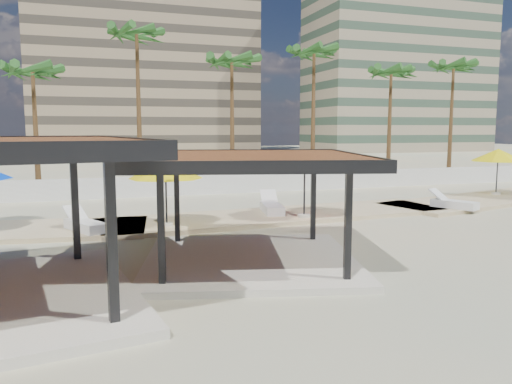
# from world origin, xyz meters

# --- Properties ---
(ground) EXTENTS (200.00, 200.00, 0.00)m
(ground) POSITION_xyz_m (0.00, 0.00, 0.00)
(ground) COLOR #CAB185
(ground) RESTS_ON ground
(promenade) EXTENTS (44.45, 7.97, 0.24)m
(promenade) POSITION_xyz_m (2.00, 7.67, 0.06)
(promenade) COLOR #C6B284
(promenade) RESTS_ON ground
(boundary_wall) EXTENTS (56.00, 0.30, 1.20)m
(boundary_wall) POSITION_xyz_m (0.00, 16.00, 0.60)
(boundary_wall) COLOR silver
(boundary_wall) RESTS_ON ground
(building_mid) EXTENTS (38.00, 16.00, 30.40)m
(building_mid) POSITION_xyz_m (4.00, 78.00, 14.27)
(building_mid) COLOR #847259
(building_mid) RESTS_ON ground
(building_east) EXTENTS (32.00, 15.00, 36.40)m
(building_east) POSITION_xyz_m (48.00, 66.00, 17.27)
(building_east) COLOR gray
(building_east) RESTS_ON ground
(pavilion_central) EXTENTS (7.84, 7.84, 3.27)m
(pavilion_central) POSITION_xyz_m (-1.71, 0.04, 1.95)
(pavilion_central) COLOR beige
(pavilion_central) RESTS_ON ground
(umbrella_b) EXTENTS (3.39, 3.39, 2.58)m
(umbrella_b) POSITION_xyz_m (-3.32, 5.80, 2.40)
(umbrella_b) COLOR beige
(umbrella_b) RESTS_ON promenade
(umbrella_c) EXTENTS (4.07, 4.07, 2.82)m
(umbrella_c) POSITION_xyz_m (2.62, 5.80, 2.60)
(umbrella_c) COLOR beige
(umbrella_c) RESTS_ON promenade
(umbrella_e) EXTENTS (3.53, 3.53, 2.67)m
(umbrella_e) POSITION_xyz_m (16.43, 9.20, 2.48)
(umbrella_e) COLOR beige
(umbrella_e) RESTS_ON promenade
(lounger_a) EXTENTS (1.66, 2.37, 0.86)m
(lounger_a) POSITION_xyz_m (-6.39, 5.85, 0.39)
(lounger_a) COLOR silver
(lounger_a) RESTS_ON promenade
(lounger_b) EXTENTS (1.21, 2.53, 0.92)m
(lounger_b) POSITION_xyz_m (1.76, 7.50, 0.40)
(lounger_b) COLOR silver
(lounger_b) RESTS_ON promenade
(lounger_c) EXTENTS (1.63, 2.37, 0.86)m
(lounger_c) POSITION_xyz_m (10.56, 5.85, 0.39)
(lounger_c) COLOR silver
(lounger_c) RESTS_ON promenade
(palm_c) EXTENTS (3.00, 3.00, 8.11)m
(palm_c) POSITION_xyz_m (-9.00, 18.10, 7.01)
(palm_c) COLOR brown
(palm_c) RESTS_ON ground
(palm_d) EXTENTS (3.00, 3.00, 10.71)m
(palm_d) POSITION_xyz_m (-3.00, 18.90, 9.46)
(palm_d) COLOR brown
(palm_d) RESTS_ON ground
(palm_e) EXTENTS (3.00, 3.00, 9.20)m
(palm_e) POSITION_xyz_m (3.00, 18.40, 8.04)
(palm_e) COLOR brown
(palm_e) RESTS_ON ground
(palm_f) EXTENTS (3.00, 3.00, 10.11)m
(palm_f) POSITION_xyz_m (9.00, 18.60, 8.89)
(palm_f) COLOR brown
(palm_f) RESTS_ON ground
(palm_g) EXTENTS (3.00, 3.00, 8.93)m
(palm_g) POSITION_xyz_m (15.00, 18.20, 7.78)
(palm_g) COLOR brown
(palm_g) RESTS_ON ground
(palm_h) EXTENTS (3.00, 3.00, 9.63)m
(palm_h) POSITION_xyz_m (21.00, 18.80, 8.45)
(palm_h) COLOR brown
(palm_h) RESTS_ON ground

